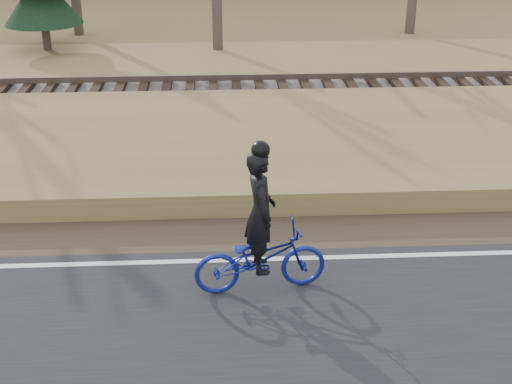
{
  "coord_description": "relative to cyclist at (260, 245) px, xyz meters",
  "views": [
    {
      "loc": [
        -1.66,
        -9.56,
        5.71
      ],
      "look_at": [
        -1.12,
        0.5,
        1.1
      ],
      "focal_mm": 50.0,
      "sensor_mm": 36.0,
      "label": 1
    }
  ],
  "objects": [
    {
      "name": "railroad",
      "position": [
        1.12,
        8.64,
        -0.26
      ],
      "size": [
        120.0,
        2.4,
        0.29
      ],
      "color": "black",
      "rests_on": "ballast"
    },
    {
      "name": "ballast",
      "position": [
        1.12,
        8.64,
        -0.57
      ],
      "size": [
        120.0,
        3.0,
        0.45
      ],
      "primitive_type": "cube",
      "color": "slate",
      "rests_on": "ground"
    },
    {
      "name": "shoulder",
      "position": [
        1.12,
        1.84,
        -0.77
      ],
      "size": [
        120.0,
        1.6,
        0.04
      ],
      "primitive_type": "cube",
      "color": "#473A2B",
      "rests_on": "ground"
    },
    {
      "name": "cyclist",
      "position": [
        0.0,
        0.0,
        0.0
      ],
      "size": [
        2.0,
        0.92,
        2.31
      ],
      "rotation": [
        0.0,
        0.0,
        1.7
      ],
      "color": "navy",
      "rests_on": "road"
    },
    {
      "name": "road",
      "position": [
        1.12,
        -1.86,
        -0.76
      ],
      "size": [
        120.0,
        6.0,
        0.06
      ],
      "primitive_type": "cube",
      "color": "black",
      "rests_on": "ground"
    },
    {
      "name": "edge_line",
      "position": [
        1.12,
        0.84,
        -0.73
      ],
      "size": [
        120.0,
        0.12,
        0.01
      ],
      "primitive_type": "cube",
      "color": "silver",
      "rests_on": "road"
    },
    {
      "name": "embankment",
      "position": [
        1.12,
        4.84,
        -0.57
      ],
      "size": [
        120.0,
        5.0,
        0.44
      ],
      "primitive_type": "cube",
      "color": "olive",
      "rests_on": "ground"
    },
    {
      "name": "ground",
      "position": [
        1.12,
        0.64,
        -0.79
      ],
      "size": [
        120.0,
        120.0,
        0.0
      ],
      "primitive_type": "plane",
      "color": "olive",
      "rests_on": "ground"
    }
  ]
}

